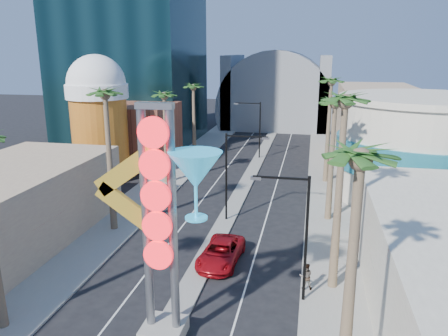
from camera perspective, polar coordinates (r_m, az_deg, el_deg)
sidewalk_west at (r=55.83m, az=-6.26°, el=-0.36°), size 5.00×100.00×0.15m
sidewalk_east at (r=53.32m, az=13.59°, el=-1.45°), size 5.00×100.00×0.15m
median at (r=56.62m, az=3.87°, el=-0.09°), size 1.60×84.00×0.15m
brick_filler_west at (r=59.93m, az=-11.44°, el=4.34°), size 10.00×10.00×8.00m
filler_east at (r=65.52m, az=19.25°, el=5.59°), size 10.00×20.00×10.00m
beer_mug at (r=52.61m, az=-16.05°, el=6.84°), size 7.00×7.00×14.50m
turquoise_building at (r=48.38m, az=24.24°, el=2.28°), size 16.60×16.60×10.60m
canopy at (r=89.09m, az=6.93°, el=8.18°), size 22.00×16.00×22.00m
neon_sign at (r=21.54m, az=-6.48°, el=-5.54°), size 6.53×2.60×12.55m
streetlight_0 at (r=38.11m, az=1.11°, el=-0.10°), size 3.79×0.25×8.00m
streetlight_1 at (r=61.49m, az=4.21°, el=5.70°), size 3.79×0.25×8.00m
streetlight_2 at (r=26.18m, az=9.72°, el=-7.67°), size 3.45×0.25×8.00m
palm_1 at (r=36.25m, az=-15.22°, el=8.17°), size 2.40×2.40×12.70m
palm_2 at (r=49.23m, az=-7.80°, el=8.68°), size 2.40×2.40×11.20m
palm_3 at (r=60.63m, az=-4.03°, el=9.96°), size 2.40×2.40×11.20m
palm_4 at (r=16.88m, az=17.24°, el=-1.01°), size 2.40×2.40×12.20m
palm_5 at (r=26.48m, az=15.46°, el=6.75°), size 2.40×2.40×13.20m
palm_6 at (r=38.53m, az=14.27°, el=7.28°), size 2.40×2.40×11.70m
palm_7 at (r=50.37m, az=13.80°, el=10.06°), size 2.40×2.40×12.70m
red_pickup at (r=32.00m, az=-0.41°, el=-11.00°), size 2.94×5.82×1.58m
pedestrian_a at (r=33.91m, az=16.98°, el=-9.55°), size 0.71×0.48×1.91m
pedestrian_b at (r=28.98m, az=10.65°, el=-13.73°), size 0.92×0.76×1.74m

